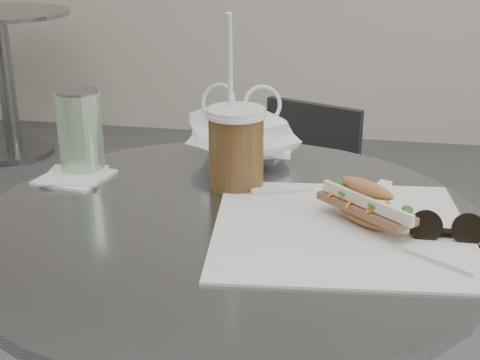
% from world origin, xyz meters
% --- Properties ---
extents(bg_table, '(0.70, 0.70, 0.74)m').
position_xyz_m(bg_table, '(-1.60, 2.40, 0.47)').
color(bg_table, slate).
rests_on(bg_table, ground).
extents(chair_far, '(0.38, 0.40, 0.68)m').
position_xyz_m(chair_far, '(0.00, 0.99, 0.31)').
color(chair_far, '#2C2C2E').
rests_on(chair_far, ground).
extents(sandwich_paper, '(0.39, 0.37, 0.00)m').
position_xyz_m(sandwich_paper, '(0.16, 0.19, 0.74)').
color(sandwich_paper, white).
rests_on(sandwich_paper, cafe_table).
extents(banh_mi, '(0.19, 0.18, 0.06)m').
position_xyz_m(banh_mi, '(0.20, 0.21, 0.77)').
color(banh_mi, '#AF7442').
rests_on(banh_mi, sandwich_paper).
extents(iced_coffee, '(0.10, 0.10, 0.28)m').
position_xyz_m(iced_coffee, '(-0.01, 0.33, 0.81)').
color(iced_coffee, brown).
rests_on(iced_coffee, cafe_table).
extents(sunglasses, '(0.10, 0.02, 0.05)m').
position_xyz_m(sunglasses, '(0.30, 0.18, 0.76)').
color(sunglasses, black).
rests_on(sunglasses, cafe_table).
extents(plastic_bag, '(0.20, 0.16, 0.10)m').
position_xyz_m(plastic_bag, '(-0.03, 0.46, 0.79)').
color(plastic_bag, white).
rests_on(plastic_bag, cafe_table).
extents(napkin_stack, '(0.12, 0.12, 0.01)m').
position_xyz_m(napkin_stack, '(-0.29, 0.31, 0.74)').
color(napkin_stack, white).
rests_on(napkin_stack, cafe_table).
extents(drink_can, '(0.08, 0.08, 0.14)m').
position_xyz_m(drink_can, '(-0.29, 0.35, 0.81)').
color(drink_can, '#5C9C5B').
rests_on(drink_can, cafe_table).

